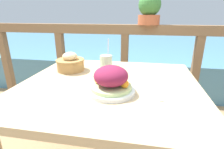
% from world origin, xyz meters
% --- Properties ---
extents(patio_table, '(1.01, 0.95, 0.75)m').
position_xyz_m(patio_table, '(0.00, 0.00, 0.65)').
color(patio_table, tan).
rests_on(patio_table, ground_plane).
extents(railing_fence, '(2.80, 0.08, 1.03)m').
position_xyz_m(railing_fence, '(-0.00, 0.79, 0.71)').
color(railing_fence, brown).
rests_on(railing_fence, ground_plane).
extents(sea_backdrop, '(12.00, 4.00, 0.50)m').
position_xyz_m(sea_backdrop, '(0.00, 3.29, 0.25)').
color(sea_backdrop, teal).
rests_on(sea_backdrop, ground_plane).
extents(salad_plate, '(0.24, 0.24, 0.14)m').
position_xyz_m(salad_plate, '(0.03, -0.12, 0.81)').
color(salad_plate, white).
rests_on(salad_plate, patio_table).
extents(drink_glass, '(0.07, 0.08, 0.25)m').
position_xyz_m(drink_glass, '(-0.03, 0.07, 0.83)').
color(drink_glass, beige).
rests_on(drink_glass, patio_table).
extents(bread_basket, '(0.19, 0.19, 0.13)m').
position_xyz_m(bread_basket, '(-0.31, 0.18, 0.81)').
color(bread_basket, '#AD7F47').
rests_on(bread_basket, patio_table).
extents(potted_plant, '(0.20, 0.20, 0.27)m').
position_xyz_m(potted_plant, '(0.21, 0.79, 1.17)').
color(potted_plant, '#B75B38').
rests_on(potted_plant, railing_fence).
extents(knife, '(0.03, 0.18, 0.00)m').
position_xyz_m(knife, '(0.27, -0.09, 0.76)').
color(knife, silver).
rests_on(knife, patio_table).
extents(orange_near_basket, '(0.06, 0.06, 0.06)m').
position_xyz_m(orange_near_basket, '(0.02, 0.14, 0.79)').
color(orange_near_basket, orange).
rests_on(orange_near_basket, patio_table).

